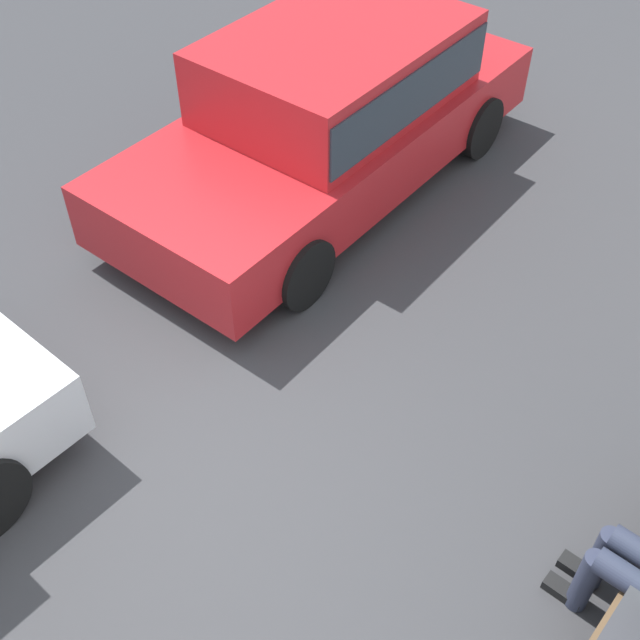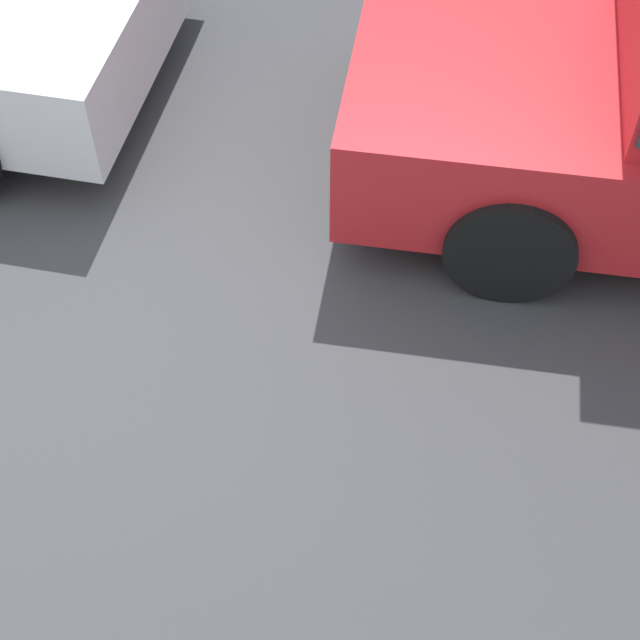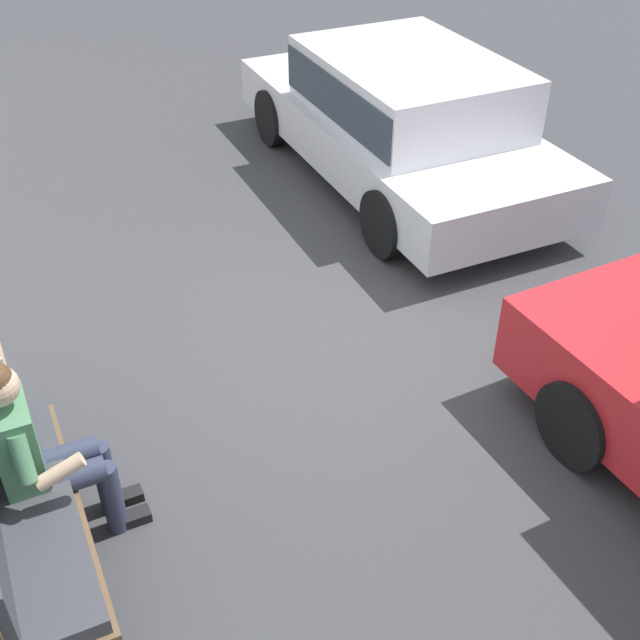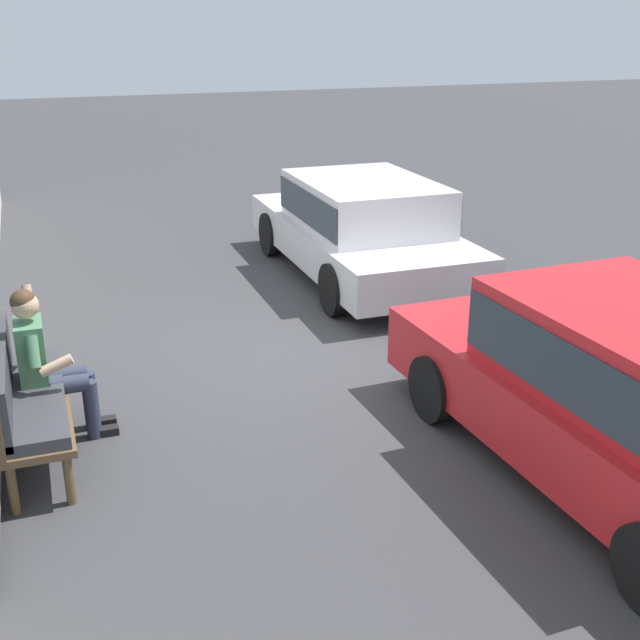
% 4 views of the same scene
% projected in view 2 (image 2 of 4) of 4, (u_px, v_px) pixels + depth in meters
% --- Properties ---
extents(ground_plane, '(60.00, 60.00, 0.00)m').
position_uv_depth(ground_plane, '(104.00, 314.00, 4.56)').
color(ground_plane, '#38383A').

